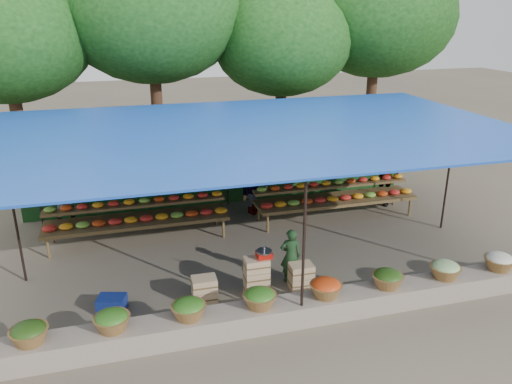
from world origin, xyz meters
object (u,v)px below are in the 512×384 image
object	(u,v)px
weighing_scale	(264,254)
blue_crate_back	(112,304)
crate_counter	(255,280)
vendor_seated	(291,256)

from	to	relation	value
weighing_scale	blue_crate_back	world-z (taller)	weighing_scale
crate_counter	blue_crate_back	size ratio (longest dim) A/B	4.79
crate_counter	weighing_scale	distance (m)	0.56
crate_counter	weighing_scale	size ratio (longest dim) A/B	7.43
crate_counter	blue_crate_back	bearing A→B (deg)	176.77
vendor_seated	blue_crate_back	bearing A→B (deg)	14.49
crate_counter	weighing_scale	bearing A→B (deg)	-0.00
crate_counter	vendor_seated	bearing A→B (deg)	19.99
weighing_scale	vendor_seated	world-z (taller)	vendor_seated
weighing_scale	vendor_seated	distance (m)	0.75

